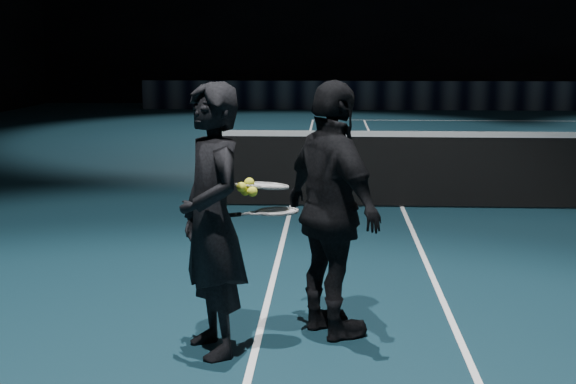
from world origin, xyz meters
name	(u,v)px	position (x,y,z in m)	size (l,w,h in m)	color
net_post_left	(219,162)	(-6.40, 0.00, 0.55)	(0.10, 0.10, 1.10)	black
sponsor_backdrop	(492,96)	(0.00, 15.50, 0.45)	(22.00, 0.15, 0.90)	black
player_a	(212,221)	(-5.76, -4.89, 0.88)	(0.64, 0.42, 1.76)	black
player_b	(332,211)	(-4.99, -4.53, 0.88)	(1.03, 0.43, 1.76)	black
racket_lower	(277,211)	(-5.35, -4.70, 0.91)	(0.68, 0.22, 0.03)	black
racket_upper	(268,186)	(-5.41, -4.68, 1.08)	(0.68, 0.22, 0.03)	black
tennis_balls	(249,189)	(-5.53, -4.78, 1.07)	(0.12, 0.10, 0.12)	yellow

